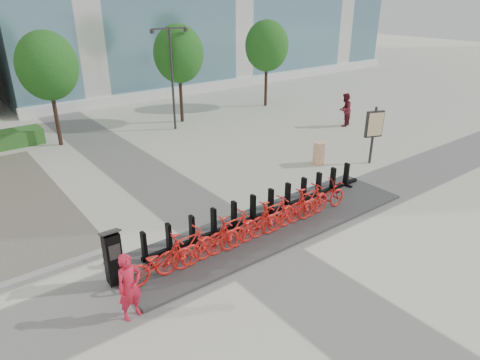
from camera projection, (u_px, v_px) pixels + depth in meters
ground at (244, 245)px, 12.02m from camera, size 120.00×120.00×0.00m
tree_1 at (47, 66)px, 18.49m from camera, size 2.60×2.60×5.10m
tree_2 at (179, 54)px, 22.09m from camera, size 2.60×2.60×5.10m
tree_3 at (267, 46)px, 25.42m from camera, size 2.60×2.60×5.10m
streetlamp at (172, 67)px, 20.99m from camera, size 2.00×0.20×5.00m
dock_pad at (272, 225)px, 12.95m from camera, size 9.60×2.40×0.08m
dock_rail_posts at (264, 205)px, 13.14m from camera, size 8.02×0.50×0.85m
bike_0 at (160, 261)px, 10.32m from camera, size 1.82×0.63×0.95m
bike_1 at (186, 249)px, 10.70m from camera, size 1.76×0.50×1.06m
bike_2 at (210, 242)px, 11.12m from camera, size 1.82×0.63×0.95m
bike_3 at (232, 231)px, 11.50m from camera, size 1.76×0.50×1.06m
bike_4 at (253, 225)px, 11.92m from camera, size 1.82×0.63×0.95m
bike_5 at (273, 216)px, 12.30m from camera, size 1.76×0.50×1.06m
bike_6 at (291, 211)px, 12.72m from camera, size 1.82×0.63×0.95m
bike_7 at (308, 202)px, 13.09m from camera, size 1.76×0.50×1.06m
bike_8 at (324, 198)px, 13.51m from camera, size 1.82×0.63×0.95m
kiosk at (113, 257)px, 10.07m from camera, size 0.46×0.39×1.47m
worker_red at (130, 287)px, 9.06m from camera, size 0.63×0.46×1.57m
pedestrian at (345, 110)px, 22.42m from camera, size 1.02×0.92×1.74m
construction_barrel at (319, 153)px, 17.54m from camera, size 0.51×0.51×0.93m
map_sign at (374, 127)px, 17.17m from camera, size 0.76×0.38×2.37m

